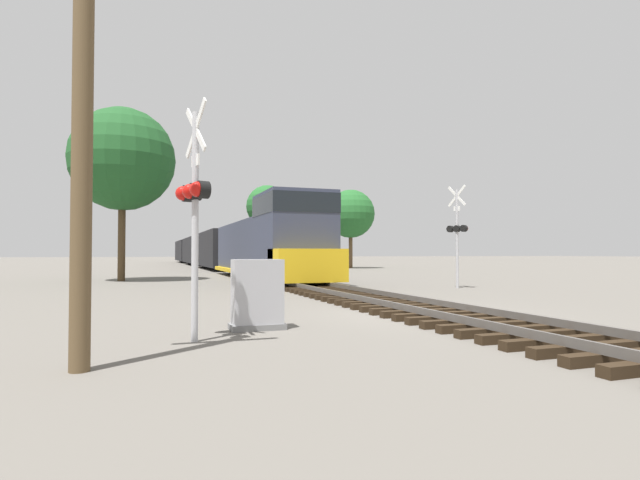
{
  "coord_description": "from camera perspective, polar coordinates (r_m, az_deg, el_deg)",
  "views": [
    {
      "loc": [
        -6.58,
        -10.91,
        1.53
      ],
      "look_at": [
        -0.95,
        5.05,
        1.98
      ],
      "focal_mm": 28.0,
      "sensor_mm": 36.0,
      "label": 1
    }
  ],
  "objects": [
    {
      "name": "rail_track_bed",
      "position": [
        12.82,
        11.69,
        -7.73
      ],
      "size": [
        2.6,
        160.0,
        0.31
      ],
      "color": "black",
      "rests_on": "ground"
    },
    {
      "name": "utility_pole",
      "position": [
        7.6,
        -25.45,
        17.48
      ],
      "size": [
        1.8,
        0.26,
        7.67
      ],
      "color": "brown",
      "rests_on": "ground"
    },
    {
      "name": "crossing_signal_near",
      "position": [
        8.95,
        -14.25,
        4.45
      ],
      "size": [
        0.54,
        1.01,
        4.16
      ],
      "rotation": [
        0.0,
        0.0,
        -1.3
      ],
      "color": "#B7B7BC",
      "rests_on": "ground"
    },
    {
      "name": "tree_deep_background",
      "position": [
        60.79,
        -6.03,
        3.81
      ],
      "size": [
        5.1,
        5.1,
        9.75
      ],
      "color": "brown",
      "rests_on": "ground"
    },
    {
      "name": "tree_mid_background",
      "position": [
        50.88,
        3.51,
        2.99
      ],
      "size": [
        4.91,
        4.91,
        7.99
      ],
      "color": "brown",
      "rests_on": "ground"
    },
    {
      "name": "crossing_signal_far",
      "position": [
        22.66,
        15.43,
        1.05
      ],
      "size": [
        0.6,
        1.0,
        4.5
      ],
      "rotation": [
        0.0,
        0.0,
        1.92
      ],
      "color": "#B7B7BC",
      "rests_on": "ground"
    },
    {
      "name": "freight_train",
      "position": [
        54.98,
        -12.56,
        -1.11
      ],
      "size": [
        3.1,
        72.54,
        4.33
      ],
      "color": "#33384C",
      "rests_on": "ground"
    },
    {
      "name": "relay_cabinet",
      "position": [
        10.16,
        -7.19,
        -6.24
      ],
      "size": [
        1.09,
        0.59,
        1.41
      ],
      "color": "slate",
      "rests_on": "ground"
    },
    {
      "name": "ground_plane",
      "position": [
        12.84,
        11.7,
        -8.33
      ],
      "size": [
        400.0,
        400.0,
        0.0
      ],
      "primitive_type": "plane",
      "color": "#666059"
    },
    {
      "name": "tree_far_right",
      "position": [
        29.88,
        -21.65,
        8.54
      ],
      "size": [
        5.66,
        5.66,
        9.54
      ],
      "color": "#473521",
      "rests_on": "ground"
    }
  ]
}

